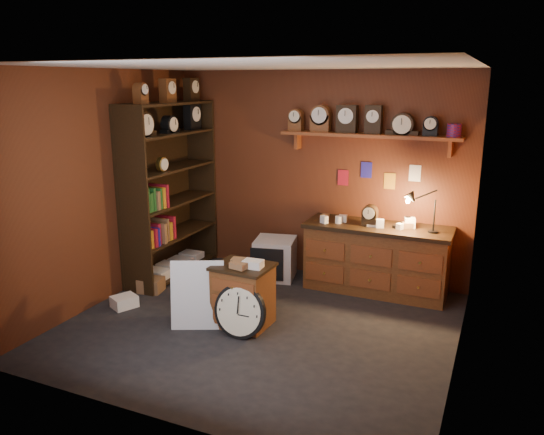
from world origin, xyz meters
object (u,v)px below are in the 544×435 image
at_px(big_round_clock, 240,311).
at_px(shelving_unit, 168,183).
at_px(workbench, 377,255).
at_px(low_cabinet, 243,292).

bearing_deg(big_round_clock, shelving_unit, 143.05).
bearing_deg(shelving_unit, big_round_clock, -36.95).
bearing_deg(workbench, low_cabinet, -125.41).
bearing_deg(workbench, big_round_clock, -119.06).
bearing_deg(low_cabinet, workbench, 57.05).
relative_size(shelving_unit, big_round_clock, 4.56).
height_order(workbench, low_cabinet, workbench).
relative_size(low_cabinet, big_round_clock, 1.36).
distance_m(shelving_unit, workbench, 2.85).
xyz_separation_m(low_cabinet, big_round_clock, (0.09, -0.26, -0.10)).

